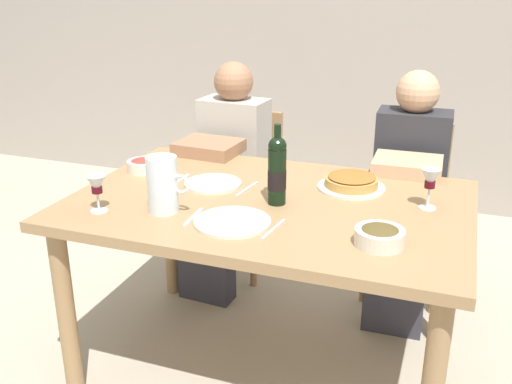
{
  "coord_description": "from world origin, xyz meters",
  "views": [
    {
      "loc": [
        0.66,
        -1.96,
        1.57
      ],
      "look_at": [
        -0.05,
        -0.01,
        0.79
      ],
      "focal_mm": 40.76,
      "sensor_mm": 36.0,
      "label": 1
    }
  ],
  "objects_px": {
    "baked_tart": "(351,182)",
    "wine_glass_left_diner": "(97,186)",
    "wine_bottle": "(277,170)",
    "diner_left": "(225,172)",
    "olive_bowl": "(380,236)",
    "water_pitcher": "(163,188)",
    "dinner_plate_left_setting": "(213,184)",
    "wine_glass_right_diner": "(430,181)",
    "chair_right": "(409,197)",
    "dinner_plate_right_setting": "(232,222)",
    "salad_bowl": "(143,165)",
    "dining_table": "(269,222)",
    "chair_left": "(244,180)",
    "diner_right": "(407,191)"
  },
  "relations": [
    {
      "from": "olive_bowl",
      "to": "baked_tart",
      "type": "bearing_deg",
      "value": 110.93
    },
    {
      "from": "olive_bowl",
      "to": "water_pitcher",
      "type": "bearing_deg",
      "value": 178.73
    },
    {
      "from": "baked_tart",
      "to": "dining_table",
      "type": "bearing_deg",
      "value": -139.93
    },
    {
      "from": "wine_glass_right_diner",
      "to": "water_pitcher",
      "type": "bearing_deg",
      "value": -158.38
    },
    {
      "from": "baked_tart",
      "to": "diner_left",
      "type": "height_order",
      "value": "diner_left"
    },
    {
      "from": "diner_right",
      "to": "diner_left",
      "type": "bearing_deg",
      "value": 0.66
    },
    {
      "from": "wine_glass_right_diner",
      "to": "chair_right",
      "type": "bearing_deg",
      "value": 99.02
    },
    {
      "from": "wine_glass_right_diner",
      "to": "dinner_plate_left_setting",
      "type": "relative_size",
      "value": 0.65
    },
    {
      "from": "dining_table",
      "to": "salad_bowl",
      "type": "distance_m",
      "value": 0.65
    },
    {
      "from": "wine_bottle",
      "to": "salad_bowl",
      "type": "distance_m",
      "value": 0.69
    },
    {
      "from": "dinner_plate_left_setting",
      "to": "dinner_plate_right_setting",
      "type": "distance_m",
      "value": 0.4
    },
    {
      "from": "dinner_plate_right_setting",
      "to": "chair_left",
      "type": "xyz_separation_m",
      "value": [
        -0.4,
        1.14,
        -0.27
      ]
    },
    {
      "from": "wine_glass_left_diner",
      "to": "dinner_plate_right_setting",
      "type": "relative_size",
      "value": 0.51
    },
    {
      "from": "olive_bowl",
      "to": "diner_left",
      "type": "bearing_deg",
      "value": 135.39
    },
    {
      "from": "wine_bottle",
      "to": "dinner_plate_right_setting",
      "type": "xyz_separation_m",
      "value": [
        -0.09,
        -0.23,
        -0.12
      ]
    },
    {
      "from": "wine_bottle",
      "to": "wine_glass_right_diner",
      "type": "height_order",
      "value": "wine_bottle"
    },
    {
      "from": "dining_table",
      "to": "dinner_plate_left_setting",
      "type": "relative_size",
      "value": 6.43
    },
    {
      "from": "baked_tart",
      "to": "dinner_plate_right_setting",
      "type": "bearing_deg",
      "value": -123.16
    },
    {
      "from": "chair_left",
      "to": "diner_left",
      "type": "xyz_separation_m",
      "value": [
        -0.01,
        -0.24,
        0.12
      ]
    },
    {
      "from": "olive_bowl",
      "to": "diner_left",
      "type": "xyz_separation_m",
      "value": [
        -0.91,
        0.9,
        -0.18
      ]
    },
    {
      "from": "diner_right",
      "to": "chair_right",
      "type": "bearing_deg",
      "value": -90.27
    },
    {
      "from": "salad_bowl",
      "to": "water_pitcher",
      "type": "bearing_deg",
      "value": -51.04
    },
    {
      "from": "baked_tart",
      "to": "chair_right",
      "type": "height_order",
      "value": "chair_right"
    },
    {
      "from": "dinner_plate_right_setting",
      "to": "wine_glass_right_diner",
      "type": "bearing_deg",
      "value": 31.04
    },
    {
      "from": "dining_table",
      "to": "baked_tart",
      "type": "bearing_deg",
      "value": 40.07
    },
    {
      "from": "diner_left",
      "to": "dining_table",
      "type": "bearing_deg",
      "value": 129.37
    },
    {
      "from": "dinner_plate_left_setting",
      "to": "dinner_plate_right_setting",
      "type": "relative_size",
      "value": 0.87
    },
    {
      "from": "water_pitcher",
      "to": "diner_left",
      "type": "xyz_separation_m",
      "value": [
        -0.14,
        0.88,
        -0.24
      ]
    },
    {
      "from": "olive_bowl",
      "to": "dinner_plate_left_setting",
      "type": "height_order",
      "value": "olive_bowl"
    },
    {
      "from": "dining_table",
      "to": "dinner_plate_left_setting",
      "type": "distance_m",
      "value": 0.3
    },
    {
      "from": "dinner_plate_right_setting",
      "to": "chair_left",
      "type": "height_order",
      "value": "chair_left"
    },
    {
      "from": "salad_bowl",
      "to": "diner_right",
      "type": "relative_size",
      "value": 0.12
    },
    {
      "from": "salad_bowl",
      "to": "dinner_plate_right_setting",
      "type": "height_order",
      "value": "salad_bowl"
    },
    {
      "from": "salad_bowl",
      "to": "wine_glass_left_diner",
      "type": "relative_size",
      "value": 1.03
    },
    {
      "from": "baked_tart",
      "to": "wine_glass_left_diner",
      "type": "distance_m",
      "value": 0.99
    },
    {
      "from": "wine_glass_left_diner",
      "to": "chair_left",
      "type": "relative_size",
      "value": 0.16
    },
    {
      "from": "diner_right",
      "to": "baked_tart",
      "type": "bearing_deg",
      "value": 66.37
    },
    {
      "from": "water_pitcher",
      "to": "dinner_plate_left_setting",
      "type": "xyz_separation_m",
      "value": [
        0.05,
        0.32,
        -0.09
      ]
    },
    {
      "from": "diner_left",
      "to": "diner_right",
      "type": "height_order",
      "value": "same"
    },
    {
      "from": "olive_bowl",
      "to": "diner_right",
      "type": "xyz_separation_m",
      "value": [
        -0.0,
        0.94,
        -0.18
      ]
    },
    {
      "from": "water_pitcher",
      "to": "salad_bowl",
      "type": "height_order",
      "value": "water_pitcher"
    },
    {
      "from": "diner_left",
      "to": "wine_glass_right_diner",
      "type": "bearing_deg",
      "value": 156.86
    },
    {
      "from": "wine_glass_right_diner",
      "to": "chair_right",
      "type": "distance_m",
      "value": 0.89
    },
    {
      "from": "diner_left",
      "to": "wine_glass_left_diner",
      "type": "bearing_deg",
      "value": 88.77
    },
    {
      "from": "dinner_plate_right_setting",
      "to": "chair_left",
      "type": "bearing_deg",
      "value": 109.23
    },
    {
      "from": "wine_bottle",
      "to": "diner_left",
      "type": "height_order",
      "value": "diner_left"
    },
    {
      "from": "dining_table",
      "to": "dinner_plate_left_setting",
      "type": "xyz_separation_m",
      "value": [
        -0.27,
        0.08,
        0.1
      ]
    },
    {
      "from": "dining_table",
      "to": "salad_bowl",
      "type": "relative_size",
      "value": 10.72
    },
    {
      "from": "baked_tart",
      "to": "diner_left",
      "type": "relative_size",
      "value": 0.23
    },
    {
      "from": "wine_glass_right_diner",
      "to": "chair_right",
      "type": "height_order",
      "value": "wine_glass_right_diner"
    }
  ]
}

